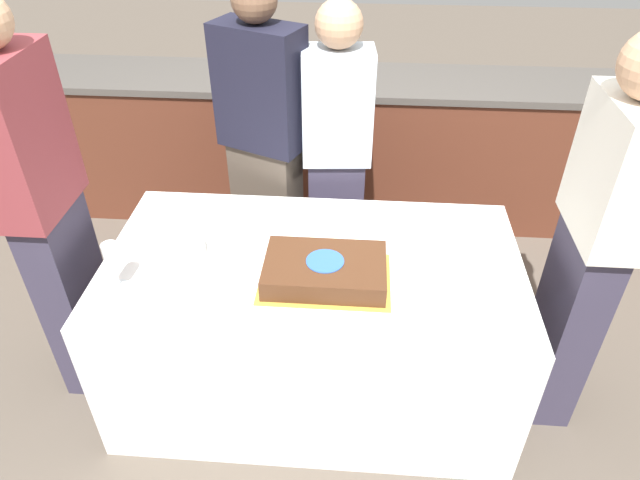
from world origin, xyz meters
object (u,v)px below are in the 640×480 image
at_px(cake, 325,270).
at_px(wine_glass, 112,258).
at_px(person_standing_back, 264,151).
at_px(person_seated_left, 47,214).
at_px(plate_stack, 177,250).
at_px(person_seated_right, 593,244).
at_px(person_cutting_cake, 336,159).

height_order(cake, wine_glass, wine_glass).
bearing_deg(cake, person_standing_back, 113.96).
height_order(cake, person_standing_back, person_standing_back).
xyz_separation_m(person_seated_left, person_standing_back, (0.76, 0.68, -0.05)).
height_order(person_seated_left, person_standing_back, person_seated_left).
bearing_deg(person_standing_back, plate_stack, 93.15).
distance_m(cake, person_seated_right, 1.02).
height_order(person_seated_right, person_standing_back, person_seated_right).
distance_m(person_seated_right, person_standing_back, 1.52).
relative_size(person_seated_left, person_seated_right, 1.04).
bearing_deg(person_seated_right, wine_glass, -83.18).
xyz_separation_m(plate_stack, person_seated_left, (-0.50, 0.00, 0.15)).
height_order(cake, plate_stack, cake).
height_order(wine_glass, person_standing_back, person_standing_back).
bearing_deg(person_standing_back, wine_glass, 88.48).
distance_m(wine_glass, person_seated_left, 0.40).
xyz_separation_m(person_cutting_cake, person_standing_back, (-0.36, 0.00, 0.03)).
bearing_deg(plate_stack, person_cutting_cake, 48.25).
xyz_separation_m(plate_stack, person_cutting_cake, (0.61, 0.69, 0.07)).
height_order(wine_glass, person_seated_right, person_seated_right).
bearing_deg(plate_stack, wine_glass, -128.14).
xyz_separation_m(wine_glass, person_seated_left, (-0.34, 0.21, 0.04)).
bearing_deg(person_seated_left, wine_glass, -122.12).
bearing_deg(plate_stack, person_seated_left, 179.58).
bearing_deg(person_cutting_cake, person_standing_back, -4.70).
height_order(plate_stack, wine_glass, wine_glass).
bearing_deg(wine_glass, person_seated_left, 147.88).
xyz_separation_m(plate_stack, wine_glass, (-0.16, -0.21, 0.11)).
relative_size(person_cutting_cake, person_seated_right, 0.94).
height_order(person_seated_left, person_seated_right, person_seated_left).
bearing_deg(cake, plate_stack, 169.48).
bearing_deg(person_standing_back, cake, 137.64).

